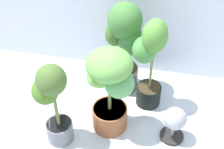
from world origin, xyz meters
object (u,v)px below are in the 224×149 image
potted_plant_center (110,86)px  floor_fan (175,121)px  potted_plant_front_left (52,100)px  potted_plant_back_right (150,59)px  potted_plant_back_center (125,43)px

potted_plant_center → floor_fan: size_ratio=2.44×
potted_plant_front_left → potted_plant_back_right: bearing=40.5°
potted_plant_back_right → floor_fan: (0.24, -0.34, -0.27)m
potted_plant_center → potted_plant_back_right: (0.24, 0.32, 0.03)m
potted_plant_front_left → potted_plant_back_center: bearing=60.4°
potted_plant_front_left → floor_fan: 0.89m
potted_plant_back_center → potted_plant_back_right: (0.22, -0.15, -0.02)m
floor_fan → potted_plant_back_right: bearing=-9.2°
potted_plant_front_left → potted_plant_back_right: potted_plant_back_right is taller
potted_plant_back_right → potted_plant_front_left: bearing=-139.5°
potted_plant_center → potted_plant_back_center: (0.02, 0.47, 0.05)m
potted_plant_center → potted_plant_back_right: 0.40m
potted_plant_back_center → potted_plant_back_right: potted_plant_back_center is taller
potted_plant_back_center → floor_fan: potted_plant_back_center is taller
potted_plant_back_center → potted_plant_back_right: size_ratio=1.02×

